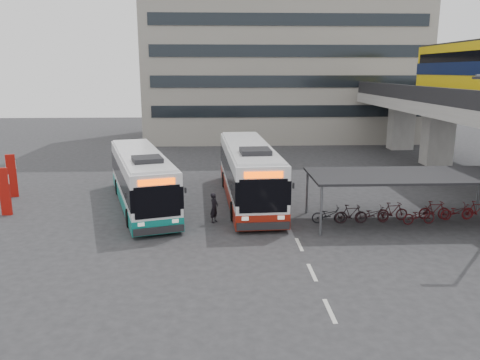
{
  "coord_description": "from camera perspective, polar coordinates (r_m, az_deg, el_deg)",
  "views": [
    {
      "loc": [
        -1.03,
        -19.75,
        7.65
      ],
      "look_at": [
        0.01,
        4.38,
        2.0
      ],
      "focal_mm": 35.0,
      "sensor_mm": 36.0,
      "label": 1
    }
  ],
  "objects": [
    {
      "name": "bus_teal",
      "position": [
        27.41,
        -11.92,
        0.06
      ],
      "size": [
        5.62,
        11.64,
        3.38
      ],
      "rotation": [
        0.0,
        0.0,
        0.29
      ],
      "color": "white",
      "rests_on": "ground"
    },
    {
      "name": "sign_totem_mid",
      "position": [
        28.16,
        -26.76,
        -1.2
      ],
      "size": [
        0.57,
        0.18,
        2.62
      ],
      "rotation": [
        0.0,
        0.0,
        0.03
      ],
      "color": "#A2100A",
      "rests_on": "ground"
    },
    {
      "name": "road_markings",
      "position": [
        18.75,
        8.77,
        -11.06
      ],
      "size": [
        0.15,
        7.6,
        0.01
      ],
      "color": "beige",
      "rests_on": "ground"
    },
    {
      "name": "bike_shelter",
      "position": [
        25.46,
        19.55,
        -2.05
      ],
      "size": [
        10.0,
        4.0,
        2.54
      ],
      "color": "#595B60",
      "rests_on": "ground"
    },
    {
      "name": "ground",
      "position": [
        21.21,
        0.49,
        -7.98
      ],
      "size": [
        120.0,
        120.0,
        0.0
      ],
      "primitive_type": "plane",
      "color": "#28282B",
      "rests_on": "ground"
    },
    {
      "name": "pedestrian",
      "position": [
        24.14,
        -3.17,
        -3.4
      ],
      "size": [
        0.59,
        0.67,
        1.55
      ],
      "primitive_type": "imported",
      "rotation": [
        0.0,
        0.0,
        1.11
      ],
      "color": "black",
      "rests_on": "ground"
    },
    {
      "name": "sign_totem_north",
      "position": [
        32.05,
        -26.05,
        0.53
      ],
      "size": [
        0.57,
        0.33,
        2.68
      ],
      "rotation": [
        0.0,
        0.0,
        0.32
      ],
      "color": "#A2100A",
      "rests_on": "ground"
    },
    {
      "name": "bus_main",
      "position": [
        28.02,
        1.05,
        0.89
      ],
      "size": [
        3.32,
        12.47,
        3.65
      ],
      "rotation": [
        0.0,
        0.0,
        0.05
      ],
      "color": "white",
      "rests_on": "ground"
    },
    {
      "name": "office_block",
      "position": [
        56.4,
        4.95,
        18.05
      ],
      "size": [
        30.0,
        15.0,
        25.0
      ],
      "primitive_type": "cube",
      "color": "gray",
      "rests_on": "ground"
    }
  ]
}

